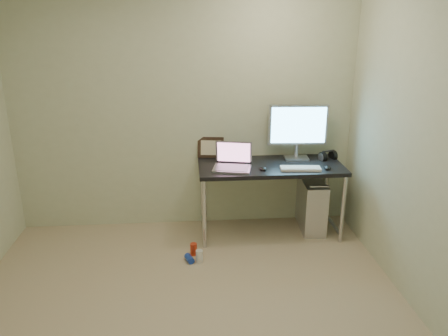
% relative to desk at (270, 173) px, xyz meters
% --- Properties ---
extents(floor, '(3.50, 3.50, 0.00)m').
position_rel_desk_xyz_m(floor, '(-0.85, -1.43, -0.66)').
color(floor, tan).
rests_on(floor, ground).
extents(wall_back, '(3.50, 0.02, 2.50)m').
position_rel_desk_xyz_m(wall_back, '(-0.85, 0.32, 0.59)').
color(wall_back, beige).
rests_on(wall_back, ground).
extents(wall_right, '(0.02, 3.50, 2.50)m').
position_rel_desk_xyz_m(wall_right, '(0.90, -1.43, 0.59)').
color(wall_right, beige).
rests_on(wall_right, ground).
extents(desk, '(1.45, 0.63, 0.75)m').
position_rel_desk_xyz_m(desk, '(0.00, 0.00, 0.00)').
color(desk, black).
rests_on(desk, ground).
extents(tower_computer, '(0.25, 0.53, 0.58)m').
position_rel_desk_xyz_m(tower_computer, '(0.47, 0.06, -0.39)').
color(tower_computer, silver).
rests_on(tower_computer, ground).
extents(cable_a, '(0.01, 0.16, 0.69)m').
position_rel_desk_xyz_m(cable_a, '(0.42, 0.27, -0.26)').
color(cable_a, black).
rests_on(cable_a, ground).
extents(cable_b, '(0.02, 0.11, 0.71)m').
position_rel_desk_xyz_m(cable_b, '(0.51, 0.25, -0.28)').
color(cable_b, black).
rests_on(cable_b, ground).
extents(can_red, '(0.09, 0.09, 0.12)m').
position_rel_desk_xyz_m(can_red, '(-0.80, -0.41, -0.60)').
color(can_red, red).
rests_on(can_red, ground).
extents(can_white, '(0.08, 0.08, 0.12)m').
position_rel_desk_xyz_m(can_white, '(-0.75, -0.54, -0.60)').
color(can_white, silver).
rests_on(can_white, ground).
extents(can_blue, '(0.10, 0.13, 0.06)m').
position_rel_desk_xyz_m(can_blue, '(-0.84, -0.53, -0.63)').
color(can_blue, '#1938A9').
rests_on(can_blue, ground).
extents(laptop, '(0.42, 0.37, 0.25)m').
position_rel_desk_xyz_m(laptop, '(-0.39, -0.06, 0.14)').
color(laptop, '#B9B8BF').
rests_on(laptop, desk).
extents(monitor, '(0.61, 0.19, 0.57)m').
position_rel_desk_xyz_m(monitor, '(0.30, 0.18, 0.42)').
color(monitor, '#B9B8BF').
rests_on(monitor, desk).
extents(keyboard, '(0.40, 0.16, 0.02)m').
position_rel_desk_xyz_m(keyboard, '(0.26, -0.17, 0.10)').
color(keyboard, white).
rests_on(keyboard, desk).
extents(mouse_right, '(0.10, 0.12, 0.04)m').
position_rel_desk_xyz_m(mouse_right, '(0.53, -0.17, 0.10)').
color(mouse_right, black).
rests_on(mouse_right, desk).
extents(mouse_left, '(0.07, 0.11, 0.04)m').
position_rel_desk_xyz_m(mouse_left, '(-0.10, -0.14, 0.10)').
color(mouse_left, black).
rests_on(mouse_left, desk).
extents(headphones, '(0.20, 0.12, 0.12)m').
position_rel_desk_xyz_m(headphones, '(0.63, 0.13, 0.12)').
color(headphones, black).
rests_on(headphones, desk).
extents(picture_frame, '(0.28, 0.12, 0.22)m').
position_rel_desk_xyz_m(picture_frame, '(-0.59, 0.29, 0.20)').
color(picture_frame, black).
rests_on(picture_frame, desk).
extents(webcam, '(0.05, 0.04, 0.13)m').
position_rel_desk_xyz_m(webcam, '(-0.37, 0.28, 0.18)').
color(webcam, silver).
rests_on(webcam, desk).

